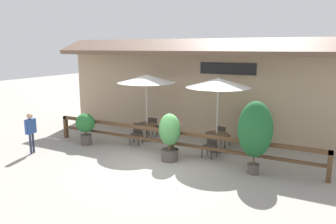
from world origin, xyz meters
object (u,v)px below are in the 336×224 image
dining_table_near (147,127)px  dining_table_middle (217,137)px  potted_plant_entrance_palm (85,126)px  chair_near_wallside (154,126)px  potted_plant_tall_tropical (170,135)px  patio_umbrella_middle (218,83)px  chair_middle_wallside (222,135)px  pedestrian (31,128)px  chair_near_streetside (137,133)px  chair_middle_streetside (210,144)px  potted_plant_broad_leaf (255,130)px  potted_plant_corner_fern (253,121)px  patio_umbrella_near (146,79)px

dining_table_near → dining_table_middle: same height
dining_table_middle → potted_plant_entrance_palm: (-4.94, -1.59, 0.23)m
dining_table_near → potted_plant_entrance_palm: potted_plant_entrance_palm is taller
chair_near_wallside → potted_plant_tall_tropical: potted_plant_tall_tropical is taller
patio_umbrella_middle → dining_table_middle: patio_umbrella_middle is taller
chair_middle_wallside → pedestrian: (-5.96, -4.05, 0.50)m
potted_plant_entrance_palm → potted_plant_tall_tropical: bearing=-1.7°
chair_near_streetside → chair_middle_wallside: (3.16, 1.27, 0.00)m
chair_middle_wallside → chair_middle_streetside: bearing=102.5°
patio_umbrella_middle → potted_plant_broad_leaf: bearing=-41.8°
dining_table_middle → pedestrian: size_ratio=0.58×
chair_middle_streetside → chair_middle_wallside: (-0.02, 1.37, 0.00)m
chair_near_streetside → potted_plant_corner_fern: bearing=14.4°
pedestrian → dining_table_near: bearing=-50.6°
potted_plant_entrance_palm → chair_near_wallside: bearing=53.6°
dining_table_near → potted_plant_corner_fern: size_ratio=0.53×
patio_umbrella_near → chair_near_streetside: patio_umbrella_near is taller
dining_table_near → chair_near_streetside: 0.71m
potted_plant_corner_fern → pedestrian: potted_plant_corner_fern is taller
chair_middle_wallside → pedestrian: bearing=45.9°
chair_near_streetside → potted_plant_entrance_palm: bearing=-160.4°
chair_near_streetside → chair_near_wallside: (-0.01, 1.39, 0.00)m
chair_near_streetside → potted_plant_broad_leaf: potted_plant_broad_leaf is taller
chair_near_streetside → potted_plant_broad_leaf: size_ratio=0.37×
chair_near_streetside → dining_table_middle: size_ratio=0.96×
chair_near_streetside → chair_middle_wallside: size_ratio=1.00×
dining_table_near → chair_near_wallside: 0.71m
chair_near_wallside → potted_plant_tall_tropical: (2.09, -2.51, 0.45)m
patio_umbrella_middle → patio_umbrella_near: bearing=178.0°
chair_near_streetside → dining_table_middle: 3.22m
potted_plant_corner_fern → chair_middle_streetside: bearing=-116.9°
chair_near_streetside → chair_middle_streetside: 3.18m
potted_plant_corner_fern → pedestrian: bearing=-146.3°
chair_middle_streetside → chair_near_streetside: bearing=-172.7°
chair_near_wallside → potted_plant_entrance_palm: 2.99m
patio_umbrella_near → patio_umbrella_middle: (3.12, -0.11, 0.00)m
dining_table_near → patio_umbrella_middle: patio_umbrella_middle is taller
pedestrian → potted_plant_corner_fern: bearing=-67.6°
chair_middle_streetside → pedestrian: (-5.98, -2.68, 0.50)m
patio_umbrella_near → pedestrian: bearing=-129.3°
chair_middle_streetside → potted_plant_corner_fern: size_ratio=0.51×
patio_umbrella_near → chair_near_wallside: bearing=95.0°
patio_umbrella_near → chair_near_wallside: size_ratio=3.32×
chair_middle_streetside → dining_table_near: bearing=174.8°
patio_umbrella_middle → dining_table_middle: (0.00, -0.00, -2.03)m
dining_table_middle → potted_plant_tall_tropical: bearing=-122.7°
dining_table_near → potted_plant_broad_leaf: size_ratio=0.38×
chair_middle_streetside → potted_plant_broad_leaf: size_ratio=0.37×
patio_umbrella_middle → potted_plant_entrance_palm: patio_umbrella_middle is taller
chair_near_wallside → dining_table_middle: bearing=160.5°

